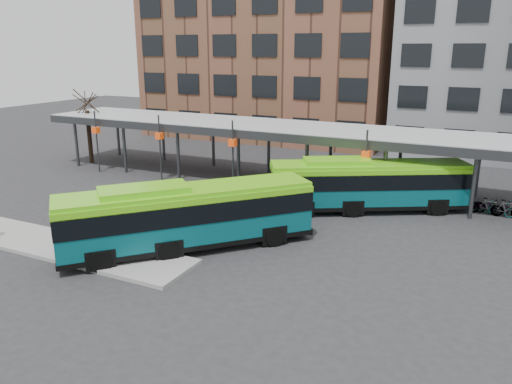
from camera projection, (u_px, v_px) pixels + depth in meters
The scene contains 8 objects.
ground at pixel (193, 246), 24.60m from camera, with size 120.00×120.00×0.00m, color #28282B.
boarding_island at pixel (64, 247), 24.31m from camera, with size 14.00×3.00×0.18m, color gray.
canopy at pixel (292, 130), 34.63m from camera, with size 40.00×6.53×4.80m.
tree at pixel (89, 134), 41.87m from camera, with size 1.64×1.64×5.60m.
building_brick at pixel (274, 32), 53.35m from camera, with size 26.00×14.00×22.00m, color brown.
bus_front at pixel (187, 215), 23.81m from camera, with size 10.07×10.62×3.33m.
bus_rear at pixel (368, 184), 29.55m from camera, with size 11.31×7.82×3.19m.
bike_rack at pixel (489, 206), 29.27m from camera, with size 5.78×1.53×1.07m.
Camera 1 is at (12.87, -19.17, 9.44)m, focal length 35.00 mm.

